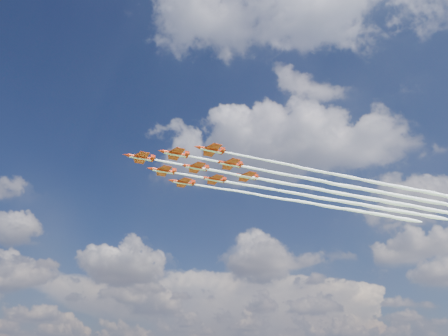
{
  "coord_description": "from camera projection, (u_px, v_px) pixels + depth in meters",
  "views": [
    {
      "loc": [
        48.12,
        -131.33,
        18.7
      ],
      "look_at": [
        5.8,
        4.54,
        86.03
      ],
      "focal_mm": 35.0,
      "sensor_mm": 36.0,
      "label": 1
    }
  ],
  "objects": [
    {
      "name": "jet_lead",
      "position": [
        284.0,
        183.0,
        174.4
      ],
      "size": [
        95.13,
        81.54,
        2.82
      ],
      "rotation": [
        0.0,
        0.0,
        0.71
      ],
      "color": "#B5230A"
    },
    {
      "name": "jet_row2_port",
      "position": [
        316.0,
        180.0,
        171.76
      ],
      "size": [
        95.13,
        81.54,
        2.82
      ],
      "rotation": [
        0.0,
        0.0,
        0.71
      ],
      "color": "#B5230A"
    },
    {
      "name": "jet_row2_starb",
      "position": [
        296.0,
        193.0,
        184.41
      ],
      "size": [
        95.13,
        81.54,
        2.82
      ],
      "rotation": [
        0.0,
        0.0,
        0.71
      ],
      "color": "#B5230A"
    },
    {
      "name": "jet_row3_port",
      "position": [
        350.0,
        177.0,
        169.12
      ],
      "size": [
        95.13,
        81.54,
        2.82
      ],
      "rotation": [
        0.0,
        0.0,
        0.71
      ],
      "color": "#B5230A"
    },
    {
      "name": "jet_row3_centre",
      "position": [
        327.0,
        191.0,
        181.77
      ],
      "size": [
        95.13,
        81.54,
        2.82
      ],
      "rotation": [
        0.0,
        0.0,
        0.71
      ],
      "color": "#B5230A"
    },
    {
      "name": "jet_row3_starb",
      "position": [
        307.0,
        203.0,
        194.42
      ],
      "size": [
        95.13,
        81.54,
        2.82
      ],
      "rotation": [
        0.0,
        0.0,
        0.71
      ],
      "color": "#B5230A"
    },
    {
      "name": "jet_row4_port",
      "position": [
        359.0,
        188.0,
        179.13
      ],
      "size": [
        95.13,
        81.54,
        2.82
      ],
      "rotation": [
        0.0,
        0.0,
        0.71
      ],
      "color": "#B5230A"
    },
    {
      "name": "jet_row4_starb",
      "position": [
        336.0,
        200.0,
        191.78
      ],
      "size": [
        95.13,
        81.54,
        2.82
      ],
      "rotation": [
        0.0,
        0.0,
        0.71
      ],
      "color": "#B5230A"
    },
    {
      "name": "jet_tail",
      "position": [
        367.0,
        198.0,
        189.14
      ],
      "size": [
        95.13,
        81.54,
        2.82
      ],
      "rotation": [
        0.0,
        0.0,
        0.71
      ],
      "color": "#B5230A"
    }
  ]
}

